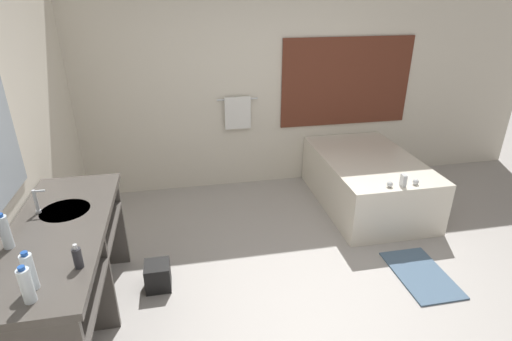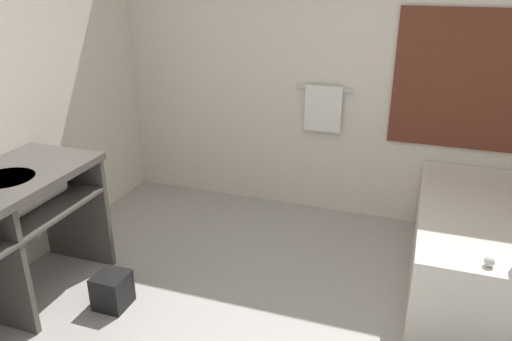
{
  "view_description": "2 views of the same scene",
  "coord_description": "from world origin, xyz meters",
  "views": [
    {
      "loc": [
        -1.0,
        -2.56,
        2.38
      ],
      "look_at": [
        -0.36,
        0.7,
        0.86
      ],
      "focal_mm": 28.0,
      "sensor_mm": 36.0,
      "label": 1
    },
    {
      "loc": [
        0.52,
        -2.01,
        2.14
      ],
      "look_at": [
        -0.44,
        0.77,
        0.92
      ],
      "focal_mm": 35.0,
      "sensor_mm": 36.0,
      "label": 2
    }
  ],
  "objects": [
    {
      "name": "bathtub",
      "position": [
        1.11,
        1.36,
        0.33
      ],
      "size": [
        1.06,
        1.67,
        0.72
      ],
      "color": "silver",
      "rests_on": "ground_plane"
    },
    {
      "name": "wall_back_with_blinds",
      "position": [
        0.04,
        2.23,
        1.35
      ],
      "size": [
        7.4,
        0.13,
        2.7
      ],
      "color": "silver",
      "rests_on": "ground_plane"
    },
    {
      "name": "waste_bin",
      "position": [
        -1.3,
        0.3,
        0.12
      ],
      "size": [
        0.21,
        0.21,
        0.24
      ],
      "color": "black",
      "rests_on": "ground_plane"
    }
  ]
}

